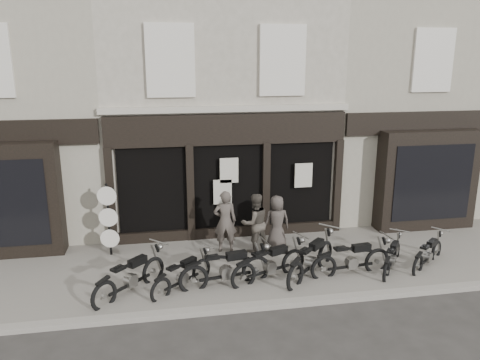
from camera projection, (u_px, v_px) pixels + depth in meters
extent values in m
plane|color=#2D2B28|center=(247.00, 283.00, 11.72)|extent=(90.00, 90.00, 0.00)
cube|color=slate|center=(240.00, 266.00, 12.56)|extent=(30.00, 4.20, 0.12)
cube|color=gray|center=(257.00, 306.00, 10.51)|extent=(30.00, 0.25, 0.13)
cube|color=#B2A998|center=(215.00, 98.00, 16.39)|extent=(7.20, 6.00, 8.20)
cube|color=black|center=(228.00, 130.00, 13.63)|extent=(7.10, 0.18, 0.90)
cube|color=black|center=(228.00, 193.00, 14.18)|extent=(6.50, 0.10, 2.95)
cube|color=black|center=(229.00, 233.00, 14.44)|extent=(7.10, 0.20, 0.44)
cube|color=#B0A898|center=(228.00, 109.00, 13.50)|extent=(7.30, 0.22, 0.18)
cube|color=silver|center=(170.00, 61.00, 12.89)|extent=(1.35, 0.12, 2.00)
cube|color=black|center=(170.00, 61.00, 12.92)|extent=(1.05, 0.06, 1.70)
cube|color=silver|center=(283.00, 61.00, 13.43)|extent=(1.35, 0.12, 2.00)
cube|color=black|center=(282.00, 61.00, 13.46)|extent=(1.05, 0.06, 1.70)
cube|color=black|center=(111.00, 198.00, 13.50)|extent=(0.22, 0.22, 3.00)
cube|color=black|center=(190.00, 194.00, 13.89)|extent=(0.22, 0.22, 3.00)
cube|color=black|center=(266.00, 190.00, 14.28)|extent=(0.22, 0.22, 3.00)
cube|color=black|center=(337.00, 187.00, 14.68)|extent=(0.22, 0.22, 3.00)
cube|color=#BCB7A7|center=(229.00, 170.00, 13.82)|extent=(0.55, 0.04, 0.75)
cube|color=#BCB7A7|center=(303.00, 175.00, 14.27)|extent=(0.55, 0.04, 0.75)
cube|color=#BCB7A7|center=(223.00, 192.00, 13.95)|extent=(0.55, 0.04, 0.75)
cube|color=gray|center=(22.00, 101.00, 15.31)|extent=(5.50, 6.00, 8.20)
cube|color=black|center=(0.00, 201.00, 12.73)|extent=(3.20, 0.70, 3.20)
cube|color=gray|center=(383.00, 96.00, 17.47)|extent=(5.50, 6.00, 8.20)
cube|color=black|center=(427.00, 180.00, 14.89)|extent=(3.20, 0.70, 3.20)
cube|color=black|center=(433.00, 183.00, 14.56)|extent=(2.60, 0.06, 2.40)
cube|color=black|center=(427.00, 123.00, 14.72)|extent=(5.40, 0.16, 0.70)
cube|color=silver|center=(433.00, 60.00, 14.25)|extent=(1.30, 0.10, 1.90)
cube|color=black|center=(433.00, 60.00, 14.28)|extent=(1.00, 0.06, 1.60)
torus|color=black|center=(153.00, 271.00, 11.60)|extent=(0.57, 0.58, 0.72)
torus|color=black|center=(104.00, 296.00, 10.37)|extent=(0.57, 0.58, 0.72)
cube|color=black|center=(130.00, 284.00, 11.00)|extent=(0.92, 0.93, 0.06)
cube|color=gray|center=(131.00, 281.00, 10.99)|extent=(0.31, 0.31, 0.27)
cube|color=black|center=(138.00, 261.00, 11.09)|extent=(0.47, 0.47, 0.18)
cube|color=black|center=(118.00, 269.00, 10.61)|extent=(0.37, 0.37, 0.06)
cylinder|color=gray|center=(159.00, 242.00, 11.61)|extent=(0.46, 0.46, 0.04)
torus|color=black|center=(201.00, 271.00, 11.71)|extent=(0.53, 0.47, 0.63)
torus|color=black|center=(161.00, 291.00, 10.71)|extent=(0.53, 0.47, 0.63)
cube|color=black|center=(182.00, 282.00, 11.22)|extent=(0.86, 0.75, 0.06)
cube|color=gray|center=(182.00, 279.00, 11.22)|extent=(0.28, 0.27, 0.24)
cube|color=black|center=(189.00, 262.00, 11.29)|extent=(0.42, 0.40, 0.16)
cube|color=black|center=(173.00, 268.00, 10.90)|extent=(0.33, 0.32, 0.06)
cylinder|color=gray|center=(206.00, 246.00, 11.71)|extent=(0.37, 0.43, 0.03)
torus|color=black|center=(256.00, 270.00, 11.63)|extent=(0.75, 0.23, 0.75)
torus|color=black|center=(193.00, 280.00, 11.10)|extent=(0.75, 0.23, 0.75)
cube|color=black|center=(225.00, 276.00, 11.38)|extent=(1.30, 0.28, 0.07)
cube|color=gray|center=(226.00, 273.00, 11.36)|extent=(0.29, 0.24, 0.29)
cube|color=black|center=(236.00, 255.00, 11.34)|extent=(0.53, 0.27, 0.19)
cube|color=black|center=(212.00, 257.00, 11.13)|extent=(0.36, 0.27, 0.07)
cylinder|color=gray|center=(265.00, 241.00, 11.53)|extent=(0.15, 0.64, 0.04)
torus|color=black|center=(293.00, 262.00, 12.09)|extent=(0.70, 0.37, 0.72)
torus|color=black|center=(243.00, 277.00, 11.29)|extent=(0.70, 0.37, 0.72)
cube|color=black|center=(269.00, 271.00, 11.70)|extent=(1.18, 0.53, 0.06)
cube|color=gray|center=(270.00, 267.00, 11.69)|extent=(0.31, 0.27, 0.28)
cube|color=black|center=(278.00, 250.00, 11.72)|extent=(0.52, 0.35, 0.18)
cube|color=black|center=(259.00, 254.00, 11.40)|extent=(0.37, 0.32, 0.06)
cylinder|color=gray|center=(301.00, 235.00, 12.03)|extent=(0.27, 0.58, 0.04)
torus|color=black|center=(325.00, 255.00, 12.50)|extent=(0.61, 0.60, 0.76)
torus|color=black|center=(295.00, 277.00, 11.23)|extent=(0.61, 0.60, 0.76)
cube|color=black|center=(311.00, 267.00, 11.88)|extent=(0.99, 0.97, 0.07)
cube|color=gray|center=(311.00, 263.00, 11.87)|extent=(0.33, 0.33, 0.29)
cube|color=black|center=(317.00, 244.00, 11.98)|extent=(0.50, 0.49, 0.19)
cube|color=black|center=(305.00, 251.00, 11.47)|extent=(0.40, 0.39, 0.07)
cylinder|color=gray|center=(330.00, 226.00, 12.51)|extent=(0.48, 0.49, 0.04)
torus|color=black|center=(377.00, 261.00, 12.15)|extent=(0.72, 0.17, 0.71)
torus|color=black|center=(324.00, 269.00, 11.73)|extent=(0.72, 0.17, 0.71)
cube|color=black|center=(351.00, 266.00, 11.95)|extent=(1.25, 0.19, 0.06)
cube|color=gray|center=(352.00, 263.00, 11.94)|extent=(0.27, 0.22, 0.27)
cube|color=black|center=(361.00, 248.00, 11.91)|extent=(0.50, 0.23, 0.18)
cube|color=black|center=(341.00, 249.00, 11.73)|extent=(0.34, 0.24, 0.06)
cylinder|color=gray|center=(387.00, 235.00, 12.04)|extent=(0.11, 0.61, 0.04)
torus|color=black|center=(396.00, 253.00, 12.78)|extent=(0.44, 0.53, 0.61)
torus|color=black|center=(386.00, 272.00, 11.67)|extent=(0.44, 0.53, 0.61)
cube|color=black|center=(391.00, 263.00, 12.24)|extent=(0.70, 0.87, 0.05)
cube|color=gray|center=(392.00, 260.00, 12.23)|extent=(0.26, 0.27, 0.23)
cube|color=black|center=(395.00, 245.00, 12.33)|extent=(0.38, 0.42, 0.15)
cube|color=black|center=(391.00, 251.00, 11.89)|extent=(0.31, 0.32, 0.05)
cylinder|color=gray|center=(400.00, 230.00, 12.80)|extent=(0.43, 0.35, 0.03)
torus|color=black|center=(436.00, 251.00, 12.91)|extent=(0.53, 0.44, 0.61)
torus|color=black|center=(418.00, 266.00, 11.98)|extent=(0.53, 0.44, 0.61)
cube|color=black|center=(427.00, 260.00, 12.46)|extent=(0.86, 0.69, 0.05)
cube|color=gray|center=(428.00, 257.00, 12.45)|extent=(0.27, 0.26, 0.23)
cube|color=black|center=(432.00, 243.00, 12.52)|extent=(0.42, 0.37, 0.15)
cube|color=black|center=(425.00, 247.00, 12.15)|extent=(0.32, 0.31, 0.05)
cylinder|color=gray|center=(441.00, 229.00, 12.91)|extent=(0.35, 0.43, 0.03)
imported|color=#48413B|center=(225.00, 221.00, 13.17)|extent=(0.68, 0.47, 1.78)
imported|color=#453F38|center=(255.00, 223.00, 13.18)|extent=(0.96, 0.82, 1.70)
imported|color=#403A35|center=(277.00, 222.00, 13.46)|extent=(0.78, 0.52, 1.56)
cylinder|color=black|center=(112.00, 257.00, 13.17)|extent=(0.34, 0.34, 0.06)
cylinder|color=black|center=(109.00, 222.00, 12.90)|extent=(0.07, 0.07, 2.18)
cylinder|color=black|center=(107.00, 196.00, 12.68)|extent=(0.53, 0.11, 0.53)
cylinder|color=silver|center=(107.00, 196.00, 12.66)|extent=(0.53, 0.08, 0.53)
cylinder|color=black|center=(108.00, 217.00, 12.84)|extent=(0.53, 0.11, 0.53)
cylinder|color=silver|center=(108.00, 217.00, 12.82)|extent=(0.53, 0.08, 0.53)
cylinder|color=black|center=(110.00, 238.00, 13.00)|extent=(0.53, 0.11, 0.53)
cylinder|color=silver|center=(110.00, 238.00, 12.97)|extent=(0.53, 0.08, 0.53)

